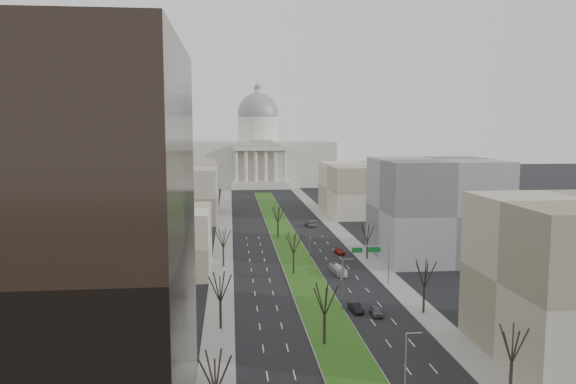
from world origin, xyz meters
TOP-DOWN VIEW (x-y plane):
  - ground at (0.00, 120.00)m, footprint 600.00×600.00m
  - median at (0.00, 118.99)m, footprint 8.00×222.03m
  - sidewalk_left at (-17.50, 95.00)m, footprint 5.00×330.00m
  - sidewalk_right at (17.50, 95.00)m, footprint 5.00×330.00m
  - capitol at (0.00, 269.59)m, footprint 80.00×46.00m
  - building_glass_tower at (-37.00, 18.00)m, footprint 34.00×30.00m
  - building_beige_left at (-33.00, 85.00)m, footprint 26.00×22.00m
  - building_grey_right at (34.00, 92.00)m, footprint 28.00×26.00m
  - building_far_left at (-35.00, 160.00)m, footprint 30.00×40.00m
  - building_far_right at (35.00, 165.00)m, footprint 30.00×40.00m
  - tree_left_near at (-17.20, 18.00)m, footprint 5.10×5.10m
  - tree_left_mid at (-17.20, 48.00)m, footprint 5.40×5.40m
  - tree_left_far at (-17.20, 88.00)m, footprint 5.28×5.28m
  - tree_right_near at (17.20, 22.00)m, footprint 5.16×5.16m
  - tree_right_mid at (17.20, 52.00)m, footprint 5.52×5.52m
  - tree_right_far at (17.20, 92.00)m, footprint 5.04×5.04m
  - tree_median_a at (-2.00, 40.00)m, footprint 5.40×5.40m
  - tree_median_b at (-2.00, 80.00)m, footprint 5.40×5.40m
  - tree_median_c at (-2.00, 120.00)m, footprint 5.40×5.40m
  - streetlamp_median_a at (3.76, 20.00)m, footprint 1.90×0.20m
  - streetlamp_median_b at (3.76, 55.00)m, footprint 1.90×0.20m
  - streetlamp_median_c at (3.76, 95.00)m, footprint 1.90×0.20m
  - mast_arm_signs at (13.49, 70.03)m, footprint 9.12×0.24m
  - car_grey_near at (8.93, 51.95)m, footprint 2.03×4.58m
  - car_black at (5.88, 54.10)m, footprint 2.07×4.73m
  - car_red at (11.64, 98.13)m, footprint 2.42×4.88m
  - car_grey_far at (9.88, 137.18)m, footprint 3.24×5.57m
  - box_van at (7.51, 78.66)m, footprint 2.80×7.38m

SIDE VIEW (x-z plane):
  - ground at x=0.00m, z-range 0.00..0.00m
  - sidewalk_left at x=-17.50m, z-range 0.00..0.15m
  - sidewalk_right at x=17.50m, z-range 0.00..0.15m
  - median at x=0.00m, z-range 0.00..0.20m
  - car_red at x=11.64m, z-range 0.00..1.36m
  - car_grey_far at x=9.88m, z-range 0.00..1.46m
  - car_black at x=5.88m, z-range 0.00..1.51m
  - car_grey_near at x=8.93m, z-range 0.00..1.53m
  - box_van at x=7.51m, z-range 0.00..2.01m
  - streetlamp_median_a at x=3.76m, z-range 0.23..9.39m
  - streetlamp_median_b at x=3.76m, z-range 0.23..9.39m
  - streetlamp_median_c at x=3.76m, z-range 0.23..9.39m
  - mast_arm_signs at x=13.49m, z-range 2.06..10.15m
  - tree_right_far at x=17.20m, z-range 1.99..11.07m
  - tree_left_near at x=-17.20m, z-range 2.02..11.20m
  - tree_right_near at x=17.20m, z-range 2.04..11.33m
  - tree_left_far at x=-17.20m, z-range 2.09..11.59m
  - tree_left_mid at x=-17.20m, z-range 2.14..11.86m
  - tree_median_a at x=-2.00m, z-range 2.14..11.86m
  - tree_median_b at x=-2.00m, z-range 2.14..11.86m
  - tree_median_c at x=-2.00m, z-range 2.14..11.86m
  - building_beige_left at x=-33.00m, z-range 0.00..14.00m
  - tree_right_mid at x=17.20m, z-range 2.19..12.12m
  - building_far_left at x=-35.00m, z-range 0.00..18.00m
  - building_far_right at x=35.00m, z-range 0.00..18.00m
  - building_grey_right at x=34.00m, z-range 0.00..24.00m
  - capitol at x=0.00m, z-range -11.19..43.81m
  - building_glass_tower at x=-37.00m, z-range 0.00..40.00m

